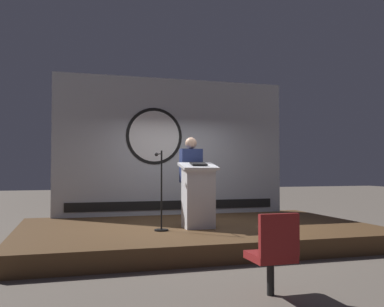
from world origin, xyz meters
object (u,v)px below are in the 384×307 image
at_px(podium, 198,196).
at_px(microphone_stand, 161,202).
at_px(speaker_person, 191,180).
at_px(audience_chair_left, 274,250).

relative_size(podium, microphone_stand, 0.86).
distance_m(speaker_person, audience_chair_left, 3.64).
bearing_deg(audience_chair_left, podium, 87.89).
xyz_separation_m(podium, speaker_person, (0.00, 0.48, 0.27)).
distance_m(speaker_person, microphone_stand, 0.97).
xyz_separation_m(podium, microphone_stand, (-0.70, -0.09, -0.09)).
bearing_deg(speaker_person, audience_chair_left, -91.88).
distance_m(podium, microphone_stand, 0.71).
bearing_deg(microphone_stand, podium, 7.03).
bearing_deg(speaker_person, podium, -90.34).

